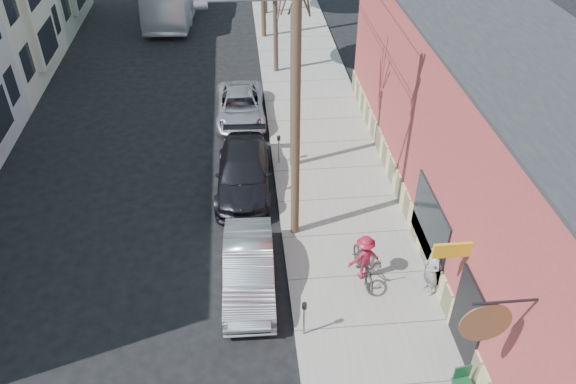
{
  "coord_description": "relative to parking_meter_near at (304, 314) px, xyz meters",
  "views": [
    {
      "loc": [
        0.85,
        -10.31,
        12.88
      ],
      "look_at": [
        2.26,
        4.78,
        1.5
      ],
      "focal_mm": 35.0,
      "sensor_mm": 36.0,
      "label": 1
    }
  ],
  "objects": [
    {
      "name": "ground",
      "position": [
        -2.25,
        0.12,
        -0.98
      ],
      "size": [
        120.0,
        120.0,
        0.0
      ],
      "primitive_type": "plane",
      "color": "black"
    },
    {
      "name": "sidewalk",
      "position": [
        2.0,
        11.12,
        -0.91
      ],
      "size": [
        4.5,
        58.0,
        0.15
      ],
      "primitive_type": "cube",
      "color": "gray",
      "rests_on": "ground"
    },
    {
      "name": "cafe_building",
      "position": [
        6.74,
        5.11,
        2.32
      ],
      "size": [
        6.6,
        20.2,
        6.61
      ],
      "color": "#9E3B3A",
      "rests_on": "ground"
    },
    {
      "name": "parking_meter_near",
      "position": [
        0.0,
        0.0,
        0.0
      ],
      "size": [
        0.14,
        0.14,
        1.24
      ],
      "color": "slate",
      "rests_on": "sidewalk"
    },
    {
      "name": "parking_meter_far",
      "position": [
        0.0,
        8.73,
        0.0
      ],
      "size": [
        0.14,
        0.14,
        1.24
      ],
      "color": "slate",
      "rests_on": "sidewalk"
    },
    {
      "name": "utility_pole_near",
      "position": [
        0.14,
        4.44,
        4.43
      ],
      "size": [
        3.57,
        0.28,
        10.0
      ],
      "color": "#503A28",
      "rests_on": "sidewalk"
    },
    {
      "name": "tree_bare",
      "position": [
        0.55,
        8.55,
        2.35
      ],
      "size": [
        0.24,
        0.24,
        6.37
      ],
      "color": "#44392C",
      "rests_on": "sidewalk"
    },
    {
      "name": "patio_chair_a",
      "position": [
        3.76,
        -2.31,
        -0.39
      ],
      "size": [
        0.56,
        0.56,
        0.88
      ],
      "primitive_type": null,
      "rotation": [
        0.0,
        0.0,
        0.13
      ],
      "color": "#14482A",
      "rests_on": "sidewalk"
    },
    {
      "name": "patron_grey",
      "position": [
        3.95,
        1.25,
        0.06
      ],
      "size": [
        0.55,
        0.73,
        1.78
      ],
      "primitive_type": "imported",
      "rotation": [
        0.0,
        0.0,
        -1.36
      ],
      "color": "gray",
      "rests_on": "sidewalk"
    },
    {
      "name": "cyclist",
      "position": [
        2.1,
        2.08,
        -0.04
      ],
      "size": [
        1.14,
        0.82,
        1.59
      ],
      "primitive_type": "imported",
      "rotation": [
        0.0,
        0.0,
        3.39
      ],
      "color": "maroon",
      "rests_on": "sidewalk"
    },
    {
      "name": "cyclist_bike",
      "position": [
        2.1,
        2.08,
        -0.31
      ],
      "size": [
        0.87,
        2.04,
        1.04
      ],
      "primitive_type": "imported",
      "rotation": [
        0.0,
        0.0,
        0.09
      ],
      "color": "black",
      "rests_on": "sidewalk"
    },
    {
      "name": "car_1",
      "position": [
        -1.45,
        2.11,
        -0.27
      ],
      "size": [
        1.63,
        4.39,
        1.43
      ],
      "primitive_type": "imported",
      "rotation": [
        0.0,
        0.0,
        -0.02
      ],
      "color": "#999CA0",
      "rests_on": "ground"
    },
    {
      "name": "car_2",
      "position": [
        -1.45,
        7.3,
        -0.25
      ],
      "size": [
        2.31,
        5.12,
        1.46
      ],
      "primitive_type": "imported",
      "rotation": [
        0.0,
        0.0,
        -0.06
      ],
      "color": "black",
      "rests_on": "ground"
    },
    {
      "name": "car_3",
      "position": [
        -1.45,
        12.65,
        -0.33
      ],
      "size": [
        2.18,
        4.69,
        1.3
      ],
      "primitive_type": "imported",
      "rotation": [
        0.0,
        0.0,
        -0.01
      ],
      "color": "#A3A3AA",
      "rests_on": "ground"
    }
  ]
}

